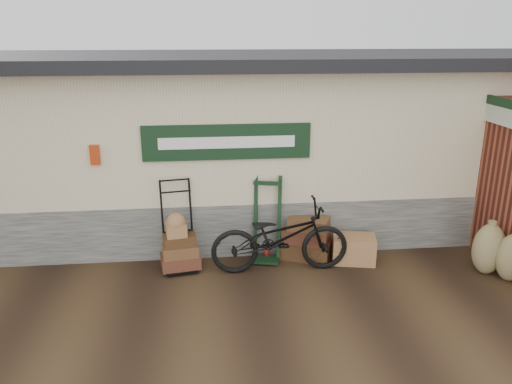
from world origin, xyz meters
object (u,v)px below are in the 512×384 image
at_px(wicker_hamper, 354,249).
at_px(bicycle, 280,234).
at_px(suitcase_stack, 306,237).
at_px(porter_trolley, 178,225).
at_px(green_barrow, 267,219).

bearing_deg(wicker_hamper, bicycle, -171.47).
bearing_deg(bicycle, suitcase_stack, -49.58).
distance_m(porter_trolley, wicker_hamper, 2.85).
bearing_deg(bicycle, wicker_hamper, -81.88).
bearing_deg(green_barrow, suitcase_stack, 13.77).
relative_size(porter_trolley, bicycle, 0.67).
distance_m(suitcase_stack, bicycle, 0.72).
relative_size(porter_trolley, wicker_hamper, 2.12).
bearing_deg(suitcase_stack, green_barrow, 180.00).
height_order(porter_trolley, green_barrow, porter_trolley).
bearing_deg(porter_trolley, green_barrow, -3.89).
bearing_deg(wicker_hamper, suitcase_stack, 161.25).
xyz_separation_m(porter_trolley, bicycle, (1.56, -0.30, -0.10)).
height_order(porter_trolley, suitcase_stack, porter_trolley).
distance_m(green_barrow, suitcase_stack, 0.73).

